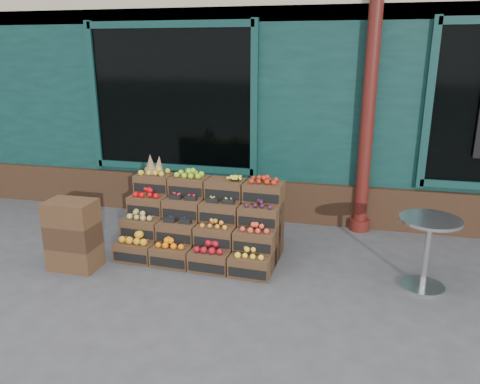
# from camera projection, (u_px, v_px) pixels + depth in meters

# --- Properties ---
(ground) EXTENTS (60.00, 60.00, 0.00)m
(ground) POSITION_uv_depth(u_px,v_px,m) (242.00, 288.00, 4.99)
(ground) COLOR #444447
(ground) RESTS_ON ground
(shop_facade) EXTENTS (12.00, 6.24, 4.80)m
(shop_facade) POSITION_uv_depth(u_px,v_px,m) (305.00, 52.00, 9.04)
(shop_facade) COLOR #0E322E
(shop_facade) RESTS_ON ground
(crate_display) EXTENTS (1.93, 1.00, 1.19)m
(crate_display) POSITION_uv_depth(u_px,v_px,m) (202.00, 226.00, 5.73)
(crate_display) COLOR #462E1B
(crate_display) RESTS_ON ground
(spare_crates) EXTENTS (0.54, 0.38, 0.81)m
(spare_crates) POSITION_uv_depth(u_px,v_px,m) (73.00, 235.00, 5.35)
(spare_crates) COLOR #462E1B
(spare_crates) RESTS_ON ground
(bistro_table) EXTENTS (0.62, 0.62, 0.79)m
(bistro_table) POSITION_uv_depth(u_px,v_px,m) (427.00, 245.00, 4.85)
(bistro_table) COLOR #B1B4B8
(bistro_table) RESTS_ON ground
(shopkeeper) EXTENTS (0.77, 0.65, 1.81)m
(shopkeeper) POSITION_uv_depth(u_px,v_px,m) (183.00, 146.00, 7.77)
(shopkeeper) COLOR #1D672F
(shopkeeper) RESTS_ON ground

